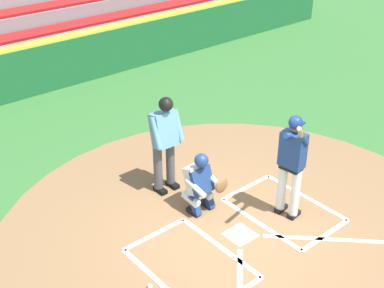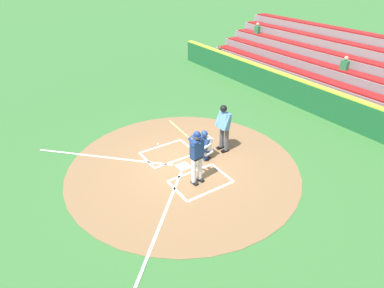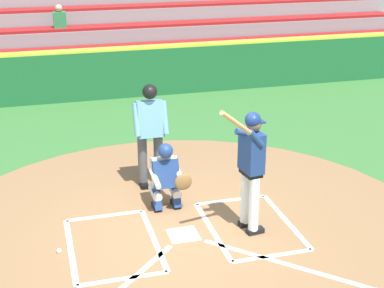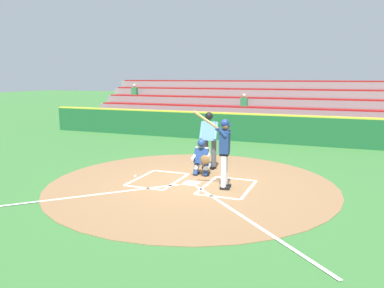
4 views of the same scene
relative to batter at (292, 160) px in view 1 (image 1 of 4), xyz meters
name	(u,v)px [view 1 (image 1 of 4)]	position (x,y,z in m)	size (l,w,h in m)	color
ground_plane	(240,235)	(0.98, -0.12, -1.10)	(120.00, 120.00, 0.00)	#387033
dirt_circle	(240,235)	(0.98, -0.12, -1.09)	(8.00, 8.00, 0.01)	olive
home_plate_and_chalk	(281,263)	(0.98, 0.76, -1.08)	(7.93, 4.91, 0.01)	white
batter	(292,160)	(0.00, 0.00, 0.00)	(0.88, 0.82, 2.13)	white
catcher	(201,181)	(1.01, -1.06, -0.51)	(0.61, 0.60, 1.13)	black
plate_umpire	(165,138)	(1.08, -1.94, -0.02)	(0.58, 0.41, 1.86)	#4C4C51
baseball	(150,286)	(2.79, -0.12, -1.06)	(0.07, 0.07, 0.07)	white
backstop_wall	(31,70)	(0.98, -7.62, -0.45)	(22.00, 0.36, 1.31)	#1E6033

